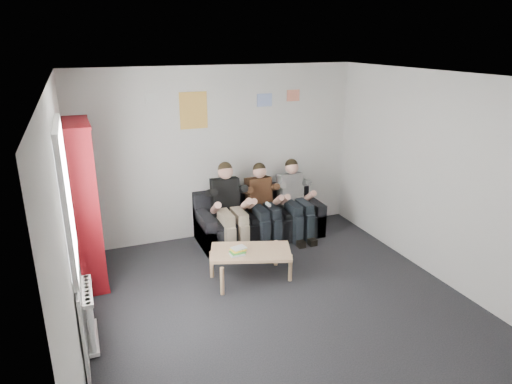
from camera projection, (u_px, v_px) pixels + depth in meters
room_shell at (288, 204)px, 4.99m from camera, size 5.00×5.00×5.00m
sofa at (259, 220)px, 7.38m from camera, size 1.99×0.81×0.77m
bookshelf at (86, 204)px, 5.82m from camera, size 0.32×0.96×2.13m
coffee_table at (251, 254)px, 6.03m from camera, size 1.05×0.58×0.42m
game_cases at (238, 251)px, 5.93m from camera, size 0.24×0.22×0.06m
person_left at (230, 208)px, 6.90m from camera, size 0.42×0.90×1.31m
person_middle at (263, 205)px, 7.10m from camera, size 0.39×0.83×1.25m
person_right at (295, 200)px, 7.30m from camera, size 0.39×0.84×1.26m
radiator at (90, 315)px, 4.74m from camera, size 0.10×0.64×0.60m
window at (74, 257)px, 4.50m from camera, size 0.05×1.30×2.36m
poster_large at (194, 110)px, 6.82m from camera, size 0.42×0.01×0.55m
poster_blue at (264, 100)px, 7.19m from camera, size 0.25×0.01×0.20m
poster_pink at (293, 95)px, 7.34m from camera, size 0.22×0.01×0.18m
poster_sign at (152, 99)px, 6.55m from camera, size 0.20×0.01×0.14m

